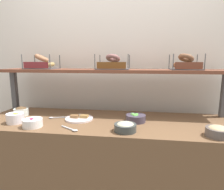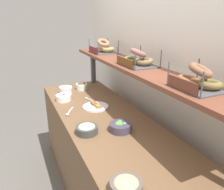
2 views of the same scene
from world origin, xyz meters
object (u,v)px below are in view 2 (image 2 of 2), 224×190
(bagel_basket_cinnamon_raisin, at_px, (199,80))
(bagel_basket_poppy, at_px, (137,60))
(bowl_beet_salad, at_px, (64,98))
(serving_plate_white, at_px, (96,106))
(bowl_fruit_salad, at_px, (66,90))
(bowl_chocolate_spread, at_px, (82,86))
(bowl_veggie_mix, at_px, (120,127))
(serving_spoon_by_edge, at_px, (89,99))
(bowl_tuna_salad, at_px, (87,129))
(bagel_basket_everything, at_px, (103,48))
(serving_spoon_near_plate, at_px, (69,113))
(bowl_hummus, at_px, (126,186))

(bagel_basket_cinnamon_raisin, bearing_deg, bagel_basket_poppy, 179.73)
(bowl_beet_salad, height_order, serving_plate_white, bowl_beet_salad)
(bowl_fruit_salad, relative_size, bowl_chocolate_spread, 1.05)
(bowl_veggie_mix, relative_size, bowl_fruit_salad, 1.19)
(serving_plate_white, height_order, bagel_basket_cinnamon_raisin, bagel_basket_cinnamon_raisin)
(serving_plate_white, xyz_separation_m, serving_spoon_by_edge, (-0.22, 0.00, -0.00))
(bowl_tuna_salad, distance_m, bagel_basket_everything, 1.12)
(bagel_basket_everything, height_order, bagel_basket_poppy, bagel_basket_everything)
(serving_plate_white, bearing_deg, bagel_basket_poppy, 47.03)
(bowl_fruit_salad, bearing_deg, bowl_beet_salad, -19.76)
(serving_plate_white, distance_m, bagel_basket_poppy, 0.60)
(bowl_beet_salad, xyz_separation_m, bagel_basket_cinnamon_raisin, (1.24, 0.51, 0.45))
(serving_plate_white, xyz_separation_m, serving_spoon_near_plate, (0.02, -0.27, -0.00))
(serving_spoon_near_plate, distance_m, serving_spoon_by_edge, 0.36)
(bagel_basket_poppy, bearing_deg, bowl_tuna_salad, -72.15)
(bowl_veggie_mix, height_order, serving_spoon_near_plate, bowl_veggie_mix)
(bagel_basket_everything, bearing_deg, serving_spoon_by_edge, -47.59)
(serving_plate_white, bearing_deg, bowl_fruit_salad, -161.63)
(serving_plate_white, height_order, serving_spoon_by_edge, serving_plate_white)
(bowl_veggie_mix, height_order, bagel_basket_everything, bagel_basket_everything)
(bagel_basket_everything, xyz_separation_m, bagel_basket_cinnamon_raisin, (1.40, 0.00, 0.00))
(bagel_basket_cinnamon_raisin, bearing_deg, bowl_fruit_salad, -162.84)
(bowl_tuna_salad, distance_m, serving_plate_white, 0.48)
(bagel_basket_everything, bearing_deg, bowl_veggie_mix, -15.45)
(bowl_veggie_mix, xyz_separation_m, bagel_basket_everything, (-0.96, 0.27, 0.44))
(serving_spoon_by_edge, bearing_deg, bagel_basket_cinnamon_raisin, 13.35)
(bagel_basket_poppy, bearing_deg, bagel_basket_cinnamon_raisin, -0.27)
(bowl_beet_salad, height_order, bagel_basket_cinnamon_raisin, bagel_basket_cinnamon_raisin)
(bowl_tuna_salad, height_order, bagel_basket_poppy, bagel_basket_poppy)
(bowl_hummus, height_order, bowl_chocolate_spread, bowl_chocolate_spread)
(bowl_fruit_salad, height_order, serving_plate_white, bowl_fruit_salad)
(bowl_hummus, distance_m, bowl_beet_salad, 1.36)
(bowl_beet_salad, xyz_separation_m, bowl_chocolate_spread, (-0.28, 0.28, 0.01))
(bowl_veggie_mix, bearing_deg, serving_plate_white, -178.95)
(bowl_beet_salad, distance_m, bowl_chocolate_spread, 0.39)
(bowl_chocolate_spread, distance_m, bagel_basket_poppy, 0.98)
(bowl_tuna_salad, height_order, bowl_hummus, bowl_hummus)
(serving_plate_white, bearing_deg, bowl_veggie_mix, 1.05)
(bowl_tuna_salad, height_order, bagel_basket_cinnamon_raisin, bagel_basket_cinnamon_raisin)
(bowl_tuna_salad, distance_m, bowl_beet_salad, 0.73)
(bowl_fruit_salad, bearing_deg, serving_spoon_near_plate, -10.85)
(serving_plate_white, height_order, bagel_basket_everything, bagel_basket_everything)
(bowl_chocolate_spread, xyz_separation_m, bagel_basket_cinnamon_raisin, (1.51, 0.23, 0.44))
(serving_spoon_near_plate, relative_size, bagel_basket_cinnamon_raisin, 0.58)
(bowl_veggie_mix, height_order, serving_plate_white, bowl_veggie_mix)
(bowl_hummus, xyz_separation_m, bowl_chocolate_spread, (-1.64, 0.28, 0.00))
(bowl_chocolate_spread, distance_m, serving_plate_white, 0.58)
(bowl_veggie_mix, relative_size, serving_spoon_by_edge, 0.95)
(bowl_fruit_salad, bearing_deg, bowl_hummus, -2.78)
(bowl_beet_salad, bearing_deg, bowl_hummus, -0.25)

